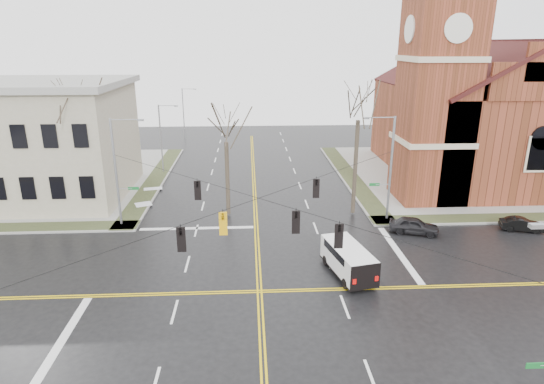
{
  "coord_description": "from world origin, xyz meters",
  "views": [
    {
      "loc": [
        -0.54,
        -25.14,
        14.85
      ],
      "look_at": [
        1.1,
        6.0,
        4.59
      ],
      "focal_mm": 30.0,
      "sensor_mm": 36.0,
      "label": 1
    }
  ],
  "objects_px": {
    "cargo_van": "(347,257)",
    "tree_nw_far": "(73,114)",
    "church": "(475,103)",
    "parked_car_b": "(522,224)",
    "streetlight_north_a": "(162,136)",
    "parked_car_a": "(414,225)",
    "signal_pole_ne": "(389,166)",
    "streetlight_north_b": "(184,112)",
    "signal_pole_nw": "(118,169)",
    "tree_nw_near": "(226,137)",
    "tree_ne": "(358,114)"
  },
  "relations": [
    {
      "from": "parked_car_a",
      "to": "tree_ne",
      "type": "distance_m",
      "value": 10.42
    },
    {
      "from": "streetlight_north_b",
      "to": "tree_ne",
      "type": "relative_size",
      "value": 0.63
    },
    {
      "from": "tree_nw_near",
      "to": "streetlight_north_a",
      "type": "bearing_deg",
      "value": 119.35
    },
    {
      "from": "cargo_van",
      "to": "tree_ne",
      "type": "bearing_deg",
      "value": 62.96
    },
    {
      "from": "signal_pole_ne",
      "to": "tree_nw_far",
      "type": "distance_m",
      "value": 27.07
    },
    {
      "from": "streetlight_north_b",
      "to": "parked_car_a",
      "type": "bearing_deg",
      "value": -59.22
    },
    {
      "from": "church",
      "to": "parked_car_b",
      "type": "relative_size",
      "value": 8.17
    },
    {
      "from": "tree_nw_far",
      "to": "tree_nw_near",
      "type": "distance_m",
      "value": 13.02
    },
    {
      "from": "streetlight_north_b",
      "to": "signal_pole_nw",
      "type": "bearing_deg",
      "value": -91.05
    },
    {
      "from": "church",
      "to": "tree_nw_near",
      "type": "xyz_separation_m",
      "value": [
        -27.21,
        -11.37,
        -1.26
      ]
    },
    {
      "from": "streetlight_north_a",
      "to": "tree_nw_far",
      "type": "height_order",
      "value": "tree_nw_far"
    },
    {
      "from": "parked_car_a",
      "to": "signal_pole_ne",
      "type": "bearing_deg",
      "value": 46.19
    },
    {
      "from": "tree_nw_far",
      "to": "church",
      "type": "bearing_deg",
      "value": 14.96
    },
    {
      "from": "signal_pole_nw",
      "to": "parked_car_b",
      "type": "relative_size",
      "value": 2.67
    },
    {
      "from": "signal_pole_nw",
      "to": "tree_nw_far",
      "type": "bearing_deg",
      "value": 146.96
    },
    {
      "from": "church",
      "to": "tree_ne",
      "type": "bearing_deg",
      "value": -143.91
    },
    {
      "from": "streetlight_north_b",
      "to": "tree_nw_far",
      "type": "height_order",
      "value": "tree_nw_far"
    },
    {
      "from": "church",
      "to": "streetlight_north_a",
      "type": "bearing_deg",
      "value": 174.81
    },
    {
      "from": "parked_car_a",
      "to": "tree_ne",
      "type": "bearing_deg",
      "value": 59.6
    },
    {
      "from": "signal_pole_ne",
      "to": "tree_ne",
      "type": "xyz_separation_m",
      "value": [
        -2.47,
        1.69,
        4.16
      ]
    },
    {
      "from": "streetlight_north_a",
      "to": "tree_ne",
      "type": "bearing_deg",
      "value": -37.21
    },
    {
      "from": "streetlight_north_a",
      "to": "tree_nw_near",
      "type": "relative_size",
      "value": 0.81
    },
    {
      "from": "parked_car_a",
      "to": "parked_car_b",
      "type": "bearing_deg",
      "value": -70.96
    },
    {
      "from": "cargo_van",
      "to": "tree_nw_far",
      "type": "bearing_deg",
      "value": 138.35
    },
    {
      "from": "streetlight_north_b",
      "to": "tree_nw_near",
      "type": "bearing_deg",
      "value": -76.66
    },
    {
      "from": "parked_car_a",
      "to": "church",
      "type": "bearing_deg",
      "value": -17.39
    },
    {
      "from": "streetlight_north_a",
      "to": "streetlight_north_b",
      "type": "bearing_deg",
      "value": 90.0
    },
    {
      "from": "church",
      "to": "streetlight_north_b",
      "type": "distance_m",
      "value": 42.53
    },
    {
      "from": "church",
      "to": "parked_car_a",
      "type": "height_order",
      "value": "church"
    },
    {
      "from": "parked_car_a",
      "to": "parked_car_b",
      "type": "height_order",
      "value": "parked_car_a"
    },
    {
      "from": "cargo_van",
      "to": "tree_nw_far",
      "type": "xyz_separation_m",
      "value": [
        -21.22,
        11.96,
        8.03
      ]
    },
    {
      "from": "cargo_van",
      "to": "tree_ne",
      "type": "relative_size",
      "value": 0.43
    },
    {
      "from": "streetlight_north_a",
      "to": "tree_ne",
      "type": "relative_size",
      "value": 0.63
    },
    {
      "from": "streetlight_north_a",
      "to": "streetlight_north_b",
      "type": "distance_m",
      "value": 20.0
    },
    {
      "from": "church",
      "to": "streetlight_north_b",
      "type": "relative_size",
      "value": 3.44
    },
    {
      "from": "streetlight_north_a",
      "to": "tree_nw_far",
      "type": "xyz_separation_m",
      "value": [
        -4.64,
        -13.92,
        4.72
      ]
    },
    {
      "from": "streetlight_north_a",
      "to": "cargo_van",
      "type": "height_order",
      "value": "streetlight_north_a"
    },
    {
      "from": "signal_pole_nw",
      "to": "tree_ne",
      "type": "distance_m",
      "value": 20.67
    },
    {
      "from": "tree_nw_near",
      "to": "tree_ne",
      "type": "relative_size",
      "value": 0.78
    },
    {
      "from": "streetlight_north_b",
      "to": "parked_car_a",
      "type": "relative_size",
      "value": 2.02
    },
    {
      "from": "church",
      "to": "signal_pole_nw",
      "type": "distance_m",
      "value": 38.61
    },
    {
      "from": "church",
      "to": "parked_car_a",
      "type": "bearing_deg",
      "value": -126.29
    },
    {
      "from": "church",
      "to": "cargo_van",
      "type": "distance_m",
      "value": 30.35
    },
    {
      "from": "church",
      "to": "parked_car_b",
      "type": "xyz_separation_m",
      "value": [
        -2.8,
        -16.21,
        -7.88
      ]
    },
    {
      "from": "parked_car_a",
      "to": "tree_ne",
      "type": "height_order",
      "value": "tree_ne"
    },
    {
      "from": "signal_pole_ne",
      "to": "signal_pole_nw",
      "type": "distance_m",
      "value": 22.64
    },
    {
      "from": "signal_pole_ne",
      "to": "tree_nw_near",
      "type": "relative_size",
      "value": 0.91
    },
    {
      "from": "cargo_van",
      "to": "streetlight_north_a",
      "type": "bearing_deg",
      "value": 110.42
    },
    {
      "from": "signal_pole_nw",
      "to": "church",
      "type": "bearing_deg",
      "value": 20.21
    },
    {
      "from": "parked_car_b",
      "to": "tree_nw_far",
      "type": "bearing_deg",
      "value": 96.52
    }
  ]
}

